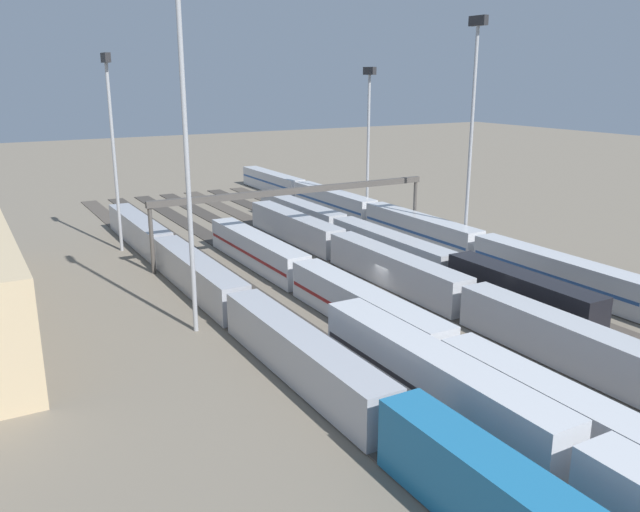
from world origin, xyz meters
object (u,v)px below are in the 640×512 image
light_mast_0 (473,109)px  light_mast_3 (184,116)px  train_on_track_0 (468,244)px  signal_gantry (297,196)px  train_on_track_2 (380,244)px  train_on_track_3 (468,301)px  light_mast_2 (369,122)px  train_on_track_6 (578,475)px  train_on_track_7 (234,303)px  light_mast_1 (112,127)px  train_on_track_5 (432,346)px

light_mast_0 → light_mast_3: bearing=102.3°
train_on_track_0 → light_mast_3: size_ratio=4.42×
train_on_track_0 → signal_gantry: size_ratio=3.48×
train_on_track_2 → signal_gantry: (8.60, 7.50, 5.64)m
train_on_track_2 → light_mast_0: light_mast_0 is taller
train_on_track_3 → light_mast_2: light_mast_2 is taller
light_mast_2 → light_mast_3: light_mast_3 is taller
train_on_track_0 → light_mast_0: size_ratio=4.62×
train_on_track_0 → train_on_track_6: train_on_track_6 is taller
train_on_track_3 → signal_gantry: 31.28m
light_mast_2 → signal_gantry: light_mast_2 is taller
train_on_track_0 → light_mast_2: 30.79m
train_on_track_6 → light_mast_2: bearing=-25.3°
train_on_track_3 → train_on_track_0: train_on_track_0 is taller
train_on_track_3 → train_on_track_0: size_ratio=0.69×
train_on_track_2 → train_on_track_6: bearing=157.0°
train_on_track_7 → train_on_track_3: bearing=-117.5°
train_on_track_0 → light_mast_1: light_mast_1 is taller
train_on_track_6 → train_on_track_3: bearing=-31.0°
train_on_track_0 → signal_gantry: (14.01, 17.50, 5.67)m
light_mast_0 → light_mast_3: size_ratio=0.96×
train_on_track_0 → train_on_track_7: bearing=100.1°
light_mast_3 → signal_gantry: (20.07, -21.30, -11.90)m
light_mast_0 → train_on_track_0: bearing=144.6°
train_on_track_3 → train_on_track_6: 29.15m
train_on_track_6 → light_mast_1: bearing=6.6°
light_mast_1 → signal_gantry: 25.59m
train_on_track_2 → train_on_track_7: same height
signal_gantry → train_on_track_7: bearing=139.2°
light_mast_1 → train_on_track_5: bearing=-165.5°
light_mast_0 → light_mast_2: 24.80m
light_mast_0 → light_mast_3: (-8.93, 40.83, 0.72)m
train_on_track_2 → signal_gantry: 12.73m
train_on_track_2 → train_on_track_7: (-11.65, 25.00, -0.00)m
light_mast_2 → signal_gantry: (-13.45, 20.13, -8.01)m
train_on_track_2 → train_on_track_3: bearing=167.2°
light_mast_2 → train_on_track_7: bearing=131.8°
train_on_track_2 → signal_gantry: bearing=41.1°
train_on_track_5 → train_on_track_6: 18.87m
light_mast_0 → light_mast_3: light_mast_3 is taller
train_on_track_5 → light_mast_2: (50.89, -27.63, 13.67)m
train_on_track_0 → light_mast_1: bearing=55.0°
light_mast_0 → train_on_track_5: bearing=134.2°
light_mast_3 → light_mast_2: bearing=-51.0°
train_on_track_7 → signal_gantry: (20.25, -17.50, 5.64)m
light_mast_3 → train_on_track_3: bearing=-114.0°
light_mast_0 → light_mast_2: bearing=-1.4°
train_on_track_2 → light_mast_3: size_ratio=2.11×
train_on_track_0 → light_mast_3: 43.02m
train_on_track_3 → light_mast_1: (43.25, 22.95, 14.53)m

